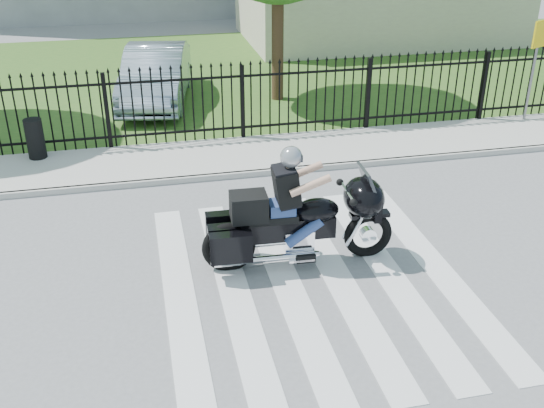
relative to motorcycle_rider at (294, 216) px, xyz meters
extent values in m
plane|color=slate|center=(0.15, -0.59, -0.82)|extent=(120.00, 120.00, 0.00)
cube|color=#ADAAA3|center=(0.15, 4.41, -0.76)|extent=(40.00, 2.00, 0.12)
cube|color=#ADAAA3|center=(0.15, 3.41, -0.76)|extent=(40.00, 0.12, 0.12)
cube|color=#2E571E|center=(0.15, 11.41, -0.81)|extent=(40.00, 12.00, 0.02)
cube|color=black|center=(0.15, 5.41, -0.47)|extent=(26.00, 0.04, 0.05)
cube|color=black|center=(0.15, 5.41, 0.73)|extent=(26.00, 0.04, 0.05)
cylinder|color=#382316|center=(1.65, 8.41, 1.26)|extent=(0.32, 0.32, 4.16)
torus|color=black|center=(1.21, -0.05, -0.45)|extent=(0.79, 0.18, 0.79)
torus|color=black|center=(-1.02, 0.04, -0.45)|extent=(0.84, 0.20, 0.83)
cube|color=black|center=(-0.11, 0.00, -0.19)|extent=(1.50, 0.33, 0.34)
ellipsoid|color=black|center=(0.35, -0.01, 0.07)|extent=(0.73, 0.48, 0.38)
cube|color=black|center=(-0.34, 0.01, 0.02)|extent=(0.76, 0.39, 0.11)
cube|color=silver|center=(0.06, 0.00, -0.39)|extent=(0.47, 0.36, 0.34)
ellipsoid|color=black|center=(1.09, -0.04, 0.23)|extent=(0.65, 0.85, 0.62)
cube|color=black|center=(-0.70, 0.03, 0.23)|extent=(0.57, 0.46, 0.41)
cube|color=navy|center=(-0.20, 0.01, 0.16)|extent=(0.40, 0.36, 0.21)
sphere|color=#9B9DA2|center=(-0.06, 0.00, 0.98)|extent=(0.33, 0.33, 0.33)
imported|color=#93A4B9|center=(-1.62, 8.85, -0.06)|extent=(2.31, 4.71, 1.49)
cylinder|color=slate|center=(7.23, 5.11, 0.46)|extent=(0.06, 0.06, 2.32)
cube|color=#DDBA0B|center=(7.23, 5.09, 1.41)|extent=(0.50, 0.26, 0.63)
cylinder|color=black|center=(-4.37, 5.11, -0.28)|extent=(0.43, 0.43, 0.86)
camera|label=1|loc=(-2.18, -8.33, 4.54)|focal=42.00mm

